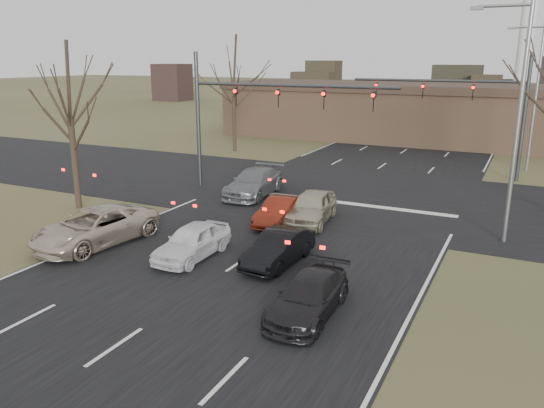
{
  "coord_description": "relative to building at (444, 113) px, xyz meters",
  "views": [
    {
      "loc": [
        9.54,
        -13.69,
        7.63
      ],
      "look_at": [
        0.55,
        4.62,
        2.0
      ],
      "focal_mm": 35.0,
      "sensor_mm": 36.0,
      "label": 1
    }
  ],
  "objects": [
    {
      "name": "car_silver_suv",
      "position": [
        -8.5,
        -35.93,
        -1.9
      ],
      "size": [
        3.23,
        5.82,
        1.54
      ],
      "primitive_type": "imported",
      "rotation": [
        0.0,
        0.0,
        -0.13
      ],
      "color": "#BEAF9A",
      "rests_on": "ground"
    },
    {
      "name": "road_cross",
      "position": [
        -2.0,
        -23.0,
        -2.65
      ],
      "size": [
        200.0,
        14.0,
        0.02
      ],
      "primitive_type": "cube",
      "color": "black",
      "rests_on": "ground"
    },
    {
      "name": "building",
      "position": [
        0.0,
        0.0,
        0.0
      ],
      "size": [
        42.4,
        10.4,
        5.3
      ],
      "color": "#8D684C",
      "rests_on": "ground"
    },
    {
      "name": "car_red_ahead",
      "position": [
        -2.74,
        -29.89,
        -2.04
      ],
      "size": [
        1.5,
        3.87,
        1.26
      ],
      "primitive_type": "imported",
      "rotation": [
        0.0,
        0.0,
        0.04
      ],
      "color": "#5C190D",
      "rests_on": "ground"
    },
    {
      "name": "mast_arm_far",
      "position": [
        4.18,
        -15.0,
        2.35
      ],
      "size": [
        11.12,
        0.24,
        8.0
      ],
      "color": "#383A3D",
      "rests_on": "ground"
    },
    {
      "name": "car_grey_ahead",
      "position": [
        -6.4,
        -25.62,
        -1.91
      ],
      "size": [
        2.48,
        5.34,
        1.51
      ],
      "primitive_type": "imported",
      "rotation": [
        0.0,
        0.0,
        0.07
      ],
      "color": "slate",
      "rests_on": "ground"
    },
    {
      "name": "mast_arm_near",
      "position": [
        -7.23,
        -25.0,
        2.41
      ],
      "size": [
        12.12,
        0.24,
        8.0
      ],
      "color": "#383A3D",
      "rests_on": "ground"
    },
    {
      "name": "ground",
      "position": [
        -2.0,
        -38.0,
        -2.67
      ],
      "size": [
        360.0,
        360.0,
        0.0
      ],
      "primitive_type": "plane",
      "color": "#404524",
      "rests_on": "ground"
    },
    {
      "name": "car_white_sedan",
      "position": [
        -3.96,
        -35.39,
        -1.99
      ],
      "size": [
        1.61,
        3.96,
        1.35
      ],
      "primitive_type": "imported",
      "rotation": [
        0.0,
        0.0,
        0.01
      ],
      "color": "silver",
      "rests_on": "ground"
    },
    {
      "name": "car_black_hatch",
      "position": [
        -0.62,
        -34.51,
        -2.03
      ],
      "size": [
        1.56,
        3.92,
        1.27
      ],
      "primitive_type": "imported",
      "rotation": [
        0.0,
        0.0,
        -0.06
      ],
      "color": "black",
      "rests_on": "ground"
    },
    {
      "name": "road_main",
      "position": [
        -2.0,
        22.0,
        -2.66
      ],
      "size": [
        14.0,
        300.0,
        0.02
      ],
      "primitive_type": "cube",
      "color": "black",
      "rests_on": "ground"
    },
    {
      "name": "tree_left_near",
      "position": [
        -13.5,
        -32.0,
        3.9
      ],
      "size": [
        5.1,
        5.1,
        8.5
      ],
      "color": "black",
      "rests_on": "ground"
    },
    {
      "name": "tree_left_far",
      "position": [
        -15.0,
        -13.0,
        4.68
      ],
      "size": [
        5.7,
        5.7,
        9.5
      ],
      "color": "black",
      "rests_on": "ground"
    },
    {
      "name": "streetlight_right_near",
      "position": [
        6.82,
        -28.0,
        2.92
      ],
      "size": [
        2.34,
        0.25,
        10.0
      ],
      "color": "gray",
      "rests_on": "ground"
    },
    {
      "name": "streetlight_right_far",
      "position": [
        7.32,
        -11.0,
        2.92
      ],
      "size": [
        2.34,
        0.25,
        10.0
      ],
      "color": "gray",
      "rests_on": "ground"
    },
    {
      "name": "car_charcoal_sedan",
      "position": [
        2.0,
        -37.89,
        -2.07
      ],
      "size": [
        1.79,
        4.18,
        1.2
      ],
      "primitive_type": "imported",
      "rotation": [
        0.0,
        0.0,
        0.03
      ],
      "color": "black",
      "rests_on": "ground"
    },
    {
      "name": "car_silver_ahead",
      "position": [
        -1.5,
        -29.01,
        -1.9
      ],
      "size": [
        2.32,
        4.65,
        1.52
      ],
      "primitive_type": "imported",
      "rotation": [
        0.0,
        0.0,
        0.12
      ],
      "color": "#B3AD90",
      "rests_on": "ground"
    }
  ]
}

